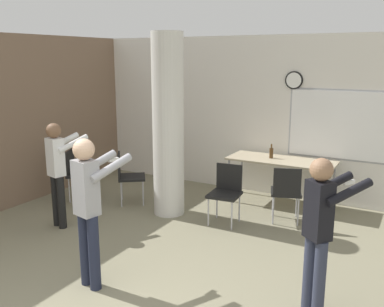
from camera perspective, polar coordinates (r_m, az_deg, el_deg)
The scene contains 12 objects.
wall_left_accent at distance 7.62m, azimuth -22.39°, elevation 4.02°, with size 0.12×7.00×2.80m.
wall_back at distance 7.70m, azimuth 10.72°, elevation 4.84°, with size 8.00×0.15×2.80m.
support_pillar at distance 6.55m, azimuth -3.20°, elevation 3.67°, with size 0.48×0.48×2.80m.
folding_table at distance 7.23m, azimuth 11.80°, elevation -1.20°, with size 1.75×0.69×0.77m.
bottle_on_table at distance 7.27m, azimuth 10.52°, elevation 0.11°, with size 0.06×0.06×0.24m.
chair_table_right at distance 6.50m, azimuth 12.46°, elevation -4.74°, with size 0.56×0.56×0.87m.
chair_table_front at distance 6.38m, azimuth 4.56°, elevation -4.81°, with size 0.48×0.48×0.87m.
chair_by_left_wall at distance 7.63m, azimuth -14.97°, elevation -2.26°, with size 0.59×0.59×0.87m.
chair_near_pillar at distance 7.27m, azimuth -8.61°, elevation -2.72°, with size 0.62×0.62×0.87m.
person_playing_front at distance 4.61m, azimuth -13.59°, elevation -6.23°, with size 0.46×0.67×1.63m.
person_watching_back at distance 6.40m, azimuth -17.47°, elevation -1.70°, with size 0.44×0.60×1.53m.
person_playing_side at distance 4.19m, azimuth 16.69°, elevation -9.09°, with size 0.57×0.63×1.55m.
Camera 1 is at (2.42, -2.18, 2.44)m, focal length 40.00 mm.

